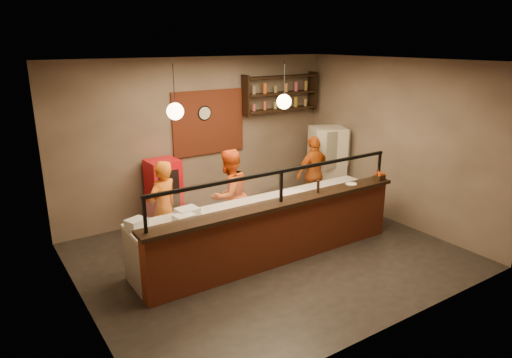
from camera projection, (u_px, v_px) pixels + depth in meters
floor at (269, 255)px, 7.76m from camera, size 6.00×6.00×0.00m
ceiling at (271, 61)px, 6.82m from camera, size 6.00×6.00×0.00m
wall_back at (200, 138)px, 9.28m from camera, size 6.00×0.00×6.00m
wall_left at (75, 199)px, 5.71m from camera, size 0.00×5.00×5.00m
wall_right at (396, 142)px, 8.87m from camera, size 0.00×5.00×5.00m
wall_front at (394, 212)px, 5.29m from camera, size 6.00×0.00×6.00m
brick_patch at (209, 122)px, 9.28m from camera, size 1.60×0.04×1.30m
service_counter at (280, 234)px, 7.37m from camera, size 4.60×0.25×1.00m
counter_ledge at (281, 203)px, 7.22m from camera, size 4.70×0.37×0.06m
worktop_cabinet at (263, 228)px, 7.79m from camera, size 4.60×0.75×0.85m
worktop at (263, 204)px, 7.66m from camera, size 4.60×0.75×0.05m
sneeze_guard at (281, 183)px, 7.12m from camera, size 4.50×0.05×0.52m
wall_shelving at (281, 93)px, 9.91m from camera, size 1.84×0.28×0.85m
wall_clock at (204, 113)px, 9.16m from camera, size 0.30×0.04×0.30m
pendant_left at (175, 111)px, 6.38m from camera, size 0.24×0.24×0.77m
pendant_right at (284, 102)px, 7.38m from camera, size 0.24×0.24×0.77m
cook_left at (163, 209)px, 7.59m from camera, size 0.70×0.59×1.64m
cook_mid at (229, 195)px, 8.17m from camera, size 0.96×0.84×1.68m
cook_right at (314, 173)px, 9.64m from camera, size 0.96×0.46×1.60m
fridge at (327, 165)px, 10.09m from camera, size 0.91×0.89×1.70m
red_cooler at (164, 194)px, 8.76m from camera, size 0.60×0.55×1.35m
pizza_dough at (296, 194)px, 8.06m from camera, size 0.63×0.63×0.01m
prep_tub_a at (136, 224)px, 6.58m from camera, size 0.34×0.31×0.14m
prep_tub_b at (187, 213)px, 6.94m from camera, size 0.35×0.29×0.16m
prep_tub_c at (184, 219)px, 6.73m from camera, size 0.32×0.26×0.15m
rolling_pin at (192, 216)px, 6.95m from camera, size 0.34×0.08×0.06m
condiment_caddy at (380, 177)px, 8.31m from camera, size 0.17×0.14×0.09m
pepper_mill at (318, 186)px, 7.60m from camera, size 0.06×0.06×0.22m
small_plate at (351, 184)px, 8.07m from camera, size 0.21×0.21×0.01m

